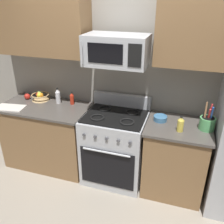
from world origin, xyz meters
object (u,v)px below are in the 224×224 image
fruit_basket (40,96)px  bottle_vinegar (58,96)px  range_oven (115,146)px  apple_loose (27,96)px  cutting_board (10,108)px  bottle_oil (181,124)px  utensil_crock (207,123)px  bottle_hot_sauce (72,99)px  microwave (116,50)px  prep_bowl (160,118)px

fruit_basket → bottle_vinegar: bearing=-4.6°
range_oven → fruit_basket: 1.26m
apple_loose → bottle_vinegar: bearing=1.4°
cutting_board → bottle_oil: bottle_oil is taller
utensil_crock → bottle_hot_sauce: 1.71m
utensil_crock → bottle_oil: (-0.27, -0.13, 0.00)m
bottle_oil → bottle_vinegar: bottle_vinegar is taller
microwave → prep_bowl: microwave is taller
cutting_board → bottle_hot_sauce: (0.71, 0.37, 0.07)m
microwave → utensil_crock: bearing=-0.9°
utensil_crock → fruit_basket: size_ratio=1.27×
bottle_hot_sauce → fruit_basket: bearing=-179.7°
range_oven → bottle_hot_sauce: (-0.66, 0.18, 0.52)m
apple_loose → bottle_oil: 2.13m
utensil_crock → fruit_basket: 2.20m
fruit_basket → utensil_crock: bearing=-4.2°
microwave → prep_bowl: (0.53, 0.03, -0.76)m
range_oven → prep_bowl: size_ratio=6.86×
apple_loose → bottle_hot_sauce: size_ratio=0.47×
cutting_board → bottle_vinegar: size_ratio=1.69×
bottle_oil → prep_bowl: 0.30m
range_oven → apple_loose: bearing=174.2°
microwave → bottle_oil: 1.06m
fruit_basket → bottle_oil: 1.94m
range_oven → utensil_crock: utensil_crock is taller
bottle_vinegar → prep_bowl: bottle_vinegar is taller
apple_loose → bottle_oil: size_ratio=0.44×
microwave → cutting_board: bearing=-170.7°
utensil_crock → apple_loose: bearing=177.0°
fruit_basket → prep_bowl: 1.69m
bottle_hot_sauce → bottle_oil: bearing=-11.7°
utensil_crock → prep_bowl: (-0.51, 0.05, -0.05)m
utensil_crock → apple_loose: 2.39m
microwave → bottle_oil: microwave is taller
range_oven → bottle_hot_sauce: size_ratio=6.25×
microwave → utensil_crock: 1.27m
bottle_vinegar → apple_loose: bearing=-178.6°
fruit_basket → cutting_board: (-0.22, -0.37, -0.04)m
microwave → bottle_vinegar: 1.11m
fruit_basket → bottle_hot_sauce: 0.49m
bottle_oil → bottle_hot_sauce: bottle_oil is taller
bottle_vinegar → prep_bowl: size_ratio=1.37×
range_oven → fruit_basket: (-1.15, 0.17, 0.49)m
cutting_board → apple_loose: bearing=84.7°
range_oven → apple_loose: 1.43m
utensil_crock → bottle_oil: size_ratio=1.70×
apple_loose → bottle_hot_sauce: bearing=3.2°
fruit_basket → bottle_hot_sauce: (0.49, 0.00, 0.03)m
microwave → cutting_board: size_ratio=1.87×
fruit_basket → prep_bowl: bearing=-3.8°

